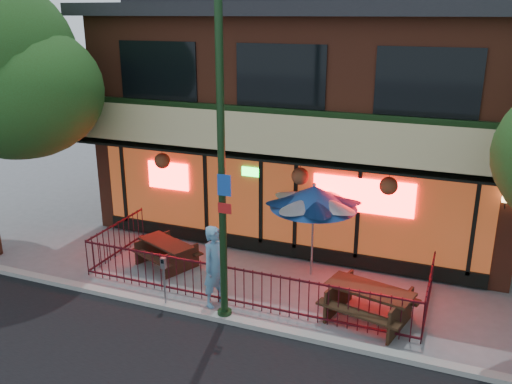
% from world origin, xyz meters
% --- Properties ---
extents(ground, '(80.00, 80.00, 0.00)m').
position_xyz_m(ground, '(0.00, 0.00, 0.00)').
color(ground, gray).
rests_on(ground, ground).
extents(curb, '(80.00, 0.25, 0.12)m').
position_xyz_m(curb, '(0.00, -0.50, 0.06)').
color(curb, '#999993').
rests_on(curb, ground).
extents(restaurant_building, '(12.96, 9.49, 8.05)m').
position_xyz_m(restaurant_building, '(0.00, 7.11, 4.13)').
color(restaurant_building, brown).
rests_on(restaurant_building, ground).
extents(patio_fence, '(8.44, 2.62, 1.00)m').
position_xyz_m(patio_fence, '(0.00, 0.50, 0.63)').
color(patio_fence, '#3D0D15').
rests_on(patio_fence, ground).
extents(street_light, '(0.43, 0.32, 7.00)m').
position_xyz_m(street_light, '(0.00, -0.40, 3.15)').
color(street_light, '#163317').
rests_on(street_light, ground).
extents(picnic_table_left, '(1.97, 1.77, 0.69)m').
position_xyz_m(picnic_table_left, '(-2.58, 1.47, 0.45)').
color(picnic_table_left, '#351D13').
rests_on(picnic_table_left, ground).
extents(picnic_table_right, '(2.16, 1.83, 0.80)m').
position_xyz_m(picnic_table_right, '(3.00, 0.70, 0.53)').
color(picnic_table_right, '#352112').
rests_on(picnic_table_right, ground).
extents(patio_umbrella, '(2.20, 2.20, 2.52)m').
position_xyz_m(patio_umbrella, '(1.20, 2.40, 2.15)').
color(patio_umbrella, gray).
rests_on(patio_umbrella, ground).
extents(pedestrian, '(0.68, 0.83, 1.96)m').
position_xyz_m(pedestrian, '(-0.45, 0.10, 0.98)').
color(pedestrian, '#5E95BC').
rests_on(pedestrian, ground).
extents(parking_meter_near, '(0.12, 0.10, 1.27)m').
position_xyz_m(parking_meter_near, '(-1.47, -0.48, 0.86)').
color(parking_meter_near, gray).
rests_on(parking_meter_near, ground).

